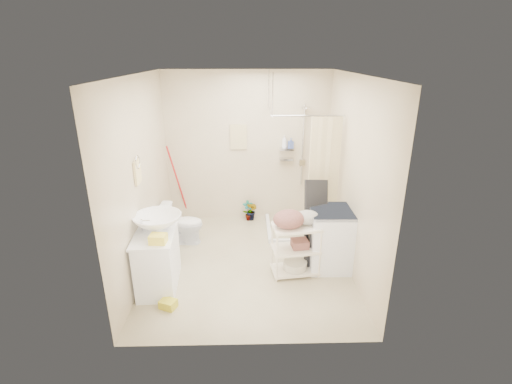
# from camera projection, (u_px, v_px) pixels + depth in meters

# --- Properties ---
(floor) EXTENTS (3.20, 3.20, 0.00)m
(floor) POSITION_uv_depth(u_px,v_px,m) (249.00, 263.00, 5.36)
(floor) COLOR #B9AE8A
(floor) RESTS_ON ground
(ceiling) EXTENTS (2.80, 3.20, 0.04)m
(ceiling) POSITION_uv_depth(u_px,v_px,m) (247.00, 75.00, 4.44)
(ceiling) COLOR silver
(ceiling) RESTS_ON ground
(wall_back) EXTENTS (2.80, 0.04, 2.60)m
(wall_back) POSITION_uv_depth(u_px,v_px,m) (247.00, 148.00, 6.39)
(wall_back) COLOR beige
(wall_back) RESTS_ON ground
(wall_front) EXTENTS (2.80, 0.04, 2.60)m
(wall_front) POSITION_uv_depth(u_px,v_px,m) (249.00, 233.00, 3.40)
(wall_front) COLOR beige
(wall_front) RESTS_ON ground
(wall_left) EXTENTS (0.04, 3.20, 2.60)m
(wall_left) POSITION_uv_depth(u_px,v_px,m) (141.00, 178.00, 4.86)
(wall_left) COLOR beige
(wall_left) RESTS_ON ground
(wall_right) EXTENTS (0.04, 3.20, 2.60)m
(wall_right) POSITION_uv_depth(u_px,v_px,m) (353.00, 177.00, 4.93)
(wall_right) COLOR beige
(wall_right) RESTS_ON ground
(vanity) EXTENTS (0.54, 0.90, 0.77)m
(vanity) POSITION_uv_depth(u_px,v_px,m) (158.00, 259.00, 4.72)
(vanity) COLOR white
(vanity) RESTS_ON ground
(sink) EXTENTS (0.67, 0.67, 0.21)m
(sink) POSITION_uv_depth(u_px,v_px,m) (157.00, 222.00, 4.61)
(sink) COLOR white
(sink) RESTS_ON vanity
(counter_basket) EXTENTS (0.20, 0.17, 0.11)m
(counter_basket) POSITION_uv_depth(u_px,v_px,m) (158.00, 239.00, 4.31)
(counter_basket) COLOR #F6E245
(counter_basket) RESTS_ON vanity
(floor_basket) EXTENTS (0.33, 0.30, 0.14)m
(floor_basket) POSITION_uv_depth(u_px,v_px,m) (168.00, 303.00, 4.39)
(floor_basket) COLOR gold
(floor_basket) RESTS_ON ground
(toilet) EXTENTS (0.66, 0.40, 0.65)m
(toilet) POSITION_uv_depth(u_px,v_px,m) (182.00, 223.00, 5.83)
(toilet) COLOR white
(toilet) RESTS_ON ground
(mop) EXTENTS (0.15, 0.15, 1.38)m
(mop) POSITION_uv_depth(u_px,v_px,m) (176.00, 183.00, 6.52)
(mop) COLOR red
(mop) RESTS_ON ground
(potted_plant_a) EXTENTS (0.23, 0.19, 0.37)m
(potted_plant_a) POSITION_uv_depth(u_px,v_px,m) (248.00, 211.00, 6.65)
(potted_plant_a) COLOR brown
(potted_plant_a) RESTS_ON ground
(potted_plant_b) EXTENTS (0.24, 0.23, 0.35)m
(potted_plant_b) POSITION_uv_depth(u_px,v_px,m) (252.00, 211.00, 6.66)
(potted_plant_b) COLOR brown
(potted_plant_b) RESTS_ON ground
(hanging_towel) EXTENTS (0.28, 0.03, 0.42)m
(hanging_towel) POSITION_uv_depth(u_px,v_px,m) (239.00, 137.00, 6.30)
(hanging_towel) COLOR #CAC08C
(hanging_towel) RESTS_ON wall_back
(towel_ring) EXTENTS (0.04, 0.22, 0.34)m
(towel_ring) POSITION_uv_depth(u_px,v_px,m) (137.00, 170.00, 4.62)
(towel_ring) COLOR #F6DE92
(towel_ring) RESTS_ON wall_left
(tp_holder) EXTENTS (0.08, 0.12, 0.14)m
(tp_holder) POSITION_uv_depth(u_px,v_px,m) (150.00, 217.00, 5.12)
(tp_holder) COLOR white
(tp_holder) RESTS_ON wall_left
(shower) EXTENTS (1.10, 1.10, 2.10)m
(shower) POSITION_uv_depth(u_px,v_px,m) (300.00, 171.00, 5.99)
(shower) COLOR silver
(shower) RESTS_ON ground
(shampoo_bottle_a) EXTENTS (0.11, 0.11, 0.21)m
(shampoo_bottle_a) POSITION_uv_depth(u_px,v_px,m) (284.00, 142.00, 6.30)
(shampoo_bottle_a) COLOR white
(shampoo_bottle_a) RESTS_ON shower
(shampoo_bottle_b) EXTENTS (0.10, 0.10, 0.17)m
(shampoo_bottle_b) POSITION_uv_depth(u_px,v_px,m) (291.00, 143.00, 6.30)
(shampoo_bottle_b) COLOR #43569B
(shampoo_bottle_b) RESTS_ON shower
(washing_machine) EXTENTS (0.59, 0.61, 0.86)m
(washing_machine) POSITION_uv_depth(u_px,v_px,m) (330.00, 238.00, 5.14)
(washing_machine) COLOR white
(washing_machine) RESTS_ON ground
(laundry_rack) EXTENTS (0.67, 0.44, 0.86)m
(laundry_rack) POSITION_uv_depth(u_px,v_px,m) (296.00, 245.00, 4.96)
(laundry_rack) COLOR white
(laundry_rack) RESTS_ON ground
(ironing_board) EXTENTS (0.37, 0.22, 1.25)m
(ironing_board) POSITION_uv_depth(u_px,v_px,m) (316.00, 223.00, 5.15)
(ironing_board) COLOR black
(ironing_board) RESTS_ON ground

